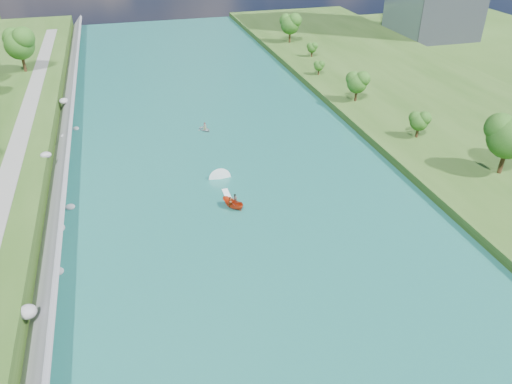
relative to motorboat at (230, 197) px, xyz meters
name	(u,v)px	position (x,y,z in m)	size (l,w,h in m)	color
ground	(268,260)	(1.43, -14.75, -0.70)	(260.00, 260.00, 0.00)	#2D5119
river_water	(231,183)	(1.43, 5.25, -0.65)	(55.00, 240.00, 0.10)	#1A6460
berm_east	(499,142)	(50.93, 5.25, 0.05)	(44.00, 240.00, 1.50)	#2D5119
riprap_bank	(56,200)	(-24.43, 4.34, 1.11)	(5.09, 236.00, 4.30)	slate
riverside_path	(3,193)	(-31.07, 5.25, 2.85)	(3.00, 200.00, 0.10)	gray
trees_east	(502,153)	(39.04, -8.22, 5.98)	(16.13, 138.07, 11.66)	#1E4C14
motorboat	(230,197)	(0.00, 0.00, 0.00)	(3.60, 18.74, 2.04)	red
raft	(205,129)	(1.18, 26.23, -0.25)	(3.01, 3.33, 1.61)	#989BA1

